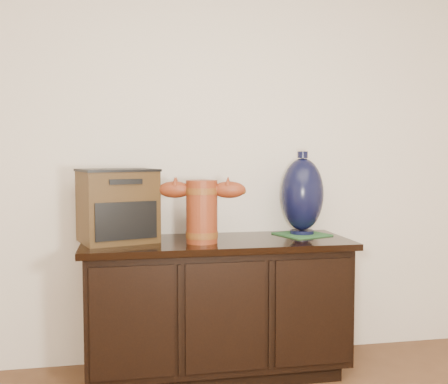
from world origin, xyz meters
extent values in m
plane|color=white|center=(0.00, 2.50, 1.30)|extent=(4.50, 0.00, 4.50)
cube|color=black|center=(0.00, 2.23, 0.04)|extent=(1.29, 0.45, 0.08)
cube|color=black|center=(0.00, 2.23, 0.40)|extent=(1.40, 0.50, 0.64)
cube|color=black|center=(0.00, 2.23, 0.74)|extent=(1.46, 0.56, 0.03)
cube|color=black|center=(-0.47, 1.97, 0.40)|extent=(0.41, 0.01, 0.56)
cube|color=black|center=(0.00, 1.97, 0.40)|extent=(0.41, 0.01, 0.56)
cube|color=black|center=(0.47, 1.97, 0.40)|extent=(0.41, 0.01, 0.56)
cylinder|color=maroon|center=(-0.09, 2.16, 0.92)|extent=(0.20, 0.20, 0.33)
cylinder|color=#46210D|center=(-0.09, 2.16, 0.80)|extent=(0.21, 0.21, 0.03)
cylinder|color=#46210D|center=(-0.09, 2.16, 1.03)|extent=(0.21, 0.21, 0.03)
ellipsoid|color=maroon|center=(-0.24, 2.19, 1.04)|extent=(0.19, 0.12, 0.09)
ellipsoid|color=maroon|center=(0.05, 2.12, 1.04)|extent=(0.19, 0.12, 0.09)
cube|color=#3A260E|center=(-0.53, 2.28, 0.94)|extent=(0.45, 0.40, 0.38)
cube|color=black|center=(-0.49, 2.13, 0.89)|extent=(0.31, 0.11, 0.20)
cube|color=black|center=(-0.53, 2.28, 1.14)|extent=(0.47, 0.42, 0.01)
cube|color=#2B6030|center=(0.52, 2.32, 0.76)|extent=(0.33, 0.33, 0.01)
cylinder|color=black|center=(0.52, 2.32, 0.77)|extent=(0.14, 0.14, 0.02)
ellipsoid|color=black|center=(0.52, 2.32, 0.99)|extent=(0.32, 0.32, 0.42)
cylinder|color=black|center=(0.52, 2.32, 1.22)|extent=(0.06, 0.06, 0.04)
cylinder|color=#5F1910|center=(-0.12, 2.43, 0.82)|extent=(0.05, 0.05, 0.14)
cylinder|color=silver|center=(-0.12, 2.43, 0.90)|extent=(0.05, 0.05, 0.02)
camera|label=1|loc=(-0.49, -0.58, 1.22)|focal=42.00mm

